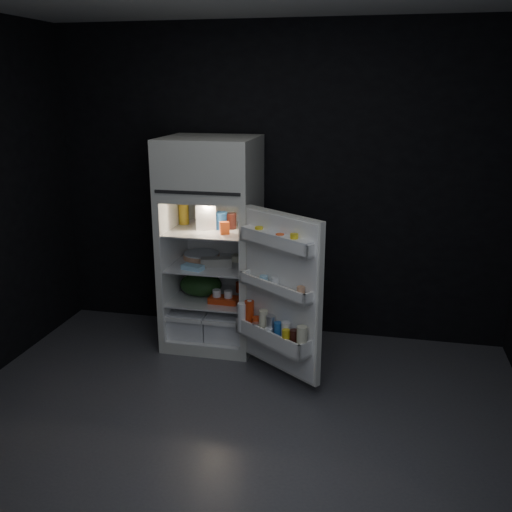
% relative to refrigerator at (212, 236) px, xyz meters
% --- Properties ---
extents(floor, '(4.00, 3.40, 0.00)m').
position_rel_refrigerator_xyz_m(floor, '(0.49, -1.32, -0.96)').
color(floor, '#4B4B50').
rests_on(floor, ground).
extents(wall_back, '(4.00, 0.00, 2.70)m').
position_rel_refrigerator_xyz_m(wall_back, '(0.49, 0.38, 0.39)').
color(wall_back, black).
rests_on(wall_back, ground).
extents(wall_front, '(4.00, 0.00, 2.70)m').
position_rel_refrigerator_xyz_m(wall_front, '(0.49, -3.02, 0.39)').
color(wall_front, black).
rests_on(wall_front, ground).
extents(refrigerator, '(0.76, 0.71, 1.78)m').
position_rel_refrigerator_xyz_m(refrigerator, '(0.00, 0.00, 0.00)').
color(refrigerator, silver).
rests_on(refrigerator, ground).
extents(fridge_door, '(0.70, 0.57, 1.22)m').
position_rel_refrigerator_xyz_m(fridge_door, '(0.68, -0.60, -0.28)').
color(fridge_door, silver).
rests_on(fridge_door, ground).
extents(milk_jug, '(0.20, 0.20, 0.24)m').
position_rel_refrigerator_xyz_m(milk_jug, '(-0.04, -0.03, 0.19)').
color(milk_jug, white).
rests_on(milk_jug, refrigerator).
extents(mayo_jar, '(0.13, 0.13, 0.14)m').
position_rel_refrigerator_xyz_m(mayo_jar, '(0.08, -0.02, 0.14)').
color(mayo_jar, '#1F59A8').
rests_on(mayo_jar, refrigerator).
extents(jam_jar, '(0.12, 0.12, 0.13)m').
position_rel_refrigerator_xyz_m(jam_jar, '(0.16, 0.01, 0.14)').
color(jam_jar, black).
rests_on(jam_jar, refrigerator).
extents(amber_bottle, '(0.10, 0.10, 0.22)m').
position_rel_refrigerator_xyz_m(amber_bottle, '(-0.28, 0.08, 0.18)').
color(amber_bottle, '#BA921D').
rests_on(amber_bottle, refrigerator).
extents(small_carton, '(0.09, 0.08, 0.10)m').
position_rel_refrigerator_xyz_m(small_carton, '(0.16, -0.18, 0.12)').
color(small_carton, '#ED531B').
rests_on(small_carton, refrigerator).
extents(egg_carton, '(0.27, 0.16, 0.07)m').
position_rel_refrigerator_xyz_m(egg_carton, '(0.06, -0.11, -0.19)').
color(egg_carton, gray).
rests_on(egg_carton, refrigerator).
extents(pie, '(0.41, 0.41, 0.04)m').
position_rel_refrigerator_xyz_m(pie, '(-0.13, 0.08, -0.21)').
color(pie, tan).
rests_on(pie, refrigerator).
extents(flat_package, '(0.20, 0.14, 0.04)m').
position_rel_refrigerator_xyz_m(flat_package, '(-0.10, -0.25, -0.21)').
color(flat_package, '#99CFEC').
rests_on(flat_package, refrigerator).
extents(wrapped_pkg, '(0.14, 0.12, 0.05)m').
position_rel_refrigerator_xyz_m(wrapped_pkg, '(0.21, 0.06, -0.20)').
color(wrapped_pkg, beige).
rests_on(wrapped_pkg, refrigerator).
extents(produce_bag, '(0.38, 0.33, 0.20)m').
position_rel_refrigerator_xyz_m(produce_bag, '(-0.10, -0.04, -0.43)').
color(produce_bag, '#193815').
rests_on(produce_bag, refrigerator).
extents(yogurt_tray, '(0.25, 0.14, 0.05)m').
position_rel_refrigerator_xyz_m(yogurt_tray, '(0.14, -0.17, -0.50)').
color(yogurt_tray, red).
rests_on(yogurt_tray, refrigerator).
extents(small_can_red, '(0.07, 0.07, 0.09)m').
position_rel_refrigerator_xyz_m(small_can_red, '(0.20, 0.11, -0.48)').
color(small_can_red, red).
rests_on(small_can_red, refrigerator).
extents(small_can_silver, '(0.09, 0.09, 0.09)m').
position_rel_refrigerator_xyz_m(small_can_silver, '(0.27, 0.06, -0.48)').
color(small_can_silver, silver).
rests_on(small_can_silver, refrigerator).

